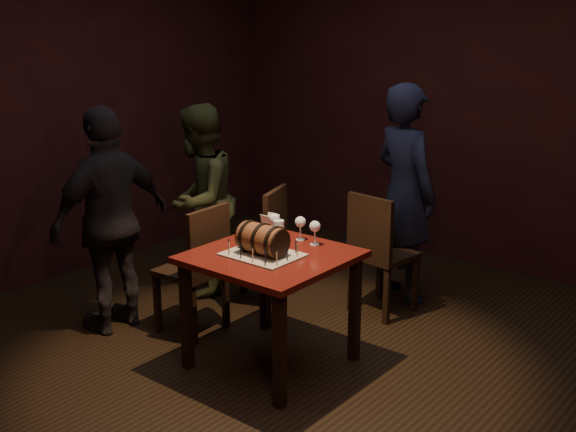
{
  "coord_description": "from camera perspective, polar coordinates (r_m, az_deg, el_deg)",
  "views": [
    {
      "loc": [
        2.71,
        -3.36,
        2.21
      ],
      "look_at": [
        -0.05,
        0.05,
        0.95
      ],
      "focal_mm": 45.0,
      "sensor_mm": 36.0,
      "label": 1
    }
  ],
  "objects": [
    {
      "name": "menu_card",
      "position": [
        4.87,
        -1.43,
        -0.64
      ],
      "size": [
        0.1,
        0.05,
        0.13
      ],
      "primitive_type": null,
      "color": "white",
      "rests_on": "pub_table"
    },
    {
      "name": "birthday_candles",
      "position": [
        4.43,
        -2.02,
        -2.51
      ],
      "size": [
        0.4,
        0.3,
        0.09
      ],
      "color": "#D9C182",
      "rests_on": "cake_board"
    },
    {
      "name": "wine_glass_left",
      "position": [
        4.78,
        -1.08,
        -0.29
      ],
      "size": [
        0.07,
        0.07,
        0.16
      ],
      "color": "silver",
      "rests_on": "pub_table"
    },
    {
      "name": "person_back",
      "position": [
        5.63,
        9.2,
        1.78
      ],
      "size": [
        0.72,
        0.6,
        1.69
      ],
      "primitive_type": "imported",
      "rotation": [
        0.0,
        0.0,
        2.78
      ],
      "color": "black",
      "rests_on": "ground"
    },
    {
      "name": "pub_table",
      "position": [
        4.52,
        -1.32,
        -4.31
      ],
      "size": [
        0.9,
        0.9,
        0.75
      ],
      "color": "#430E0B",
      "rests_on": "ground"
    },
    {
      "name": "pint_of_ale",
      "position": [
        4.67,
        -0.75,
        -1.27
      ],
      "size": [
        0.07,
        0.07,
        0.15
      ],
      "color": "silver",
      "rests_on": "pub_table"
    },
    {
      "name": "room_shell",
      "position": [
        4.4,
        0.05,
        5.4
      ],
      "size": [
        5.04,
        5.04,
        2.8
      ],
      "color": "black",
      "rests_on": "ground"
    },
    {
      "name": "chair_back",
      "position": [
        5.35,
        7.1,
        -2.52
      ],
      "size": [
        0.45,
        0.45,
        0.93
      ],
      "color": "black",
      "rests_on": "ground"
    },
    {
      "name": "wine_glass_mid",
      "position": [
        4.71,
        0.98,
        -0.55
      ],
      "size": [
        0.07,
        0.07,
        0.16
      ],
      "color": "silver",
      "rests_on": "pub_table"
    },
    {
      "name": "barrel_cake",
      "position": [
        4.42,
        -2.03,
        -1.85
      ],
      "size": [
        0.35,
        0.2,
        0.2
      ],
      "color": "brown",
      "rests_on": "cake_board"
    },
    {
      "name": "person_left_front",
      "position": [
        5.16,
        -13.81,
        -0.33
      ],
      "size": [
        0.43,
        0.95,
        1.6
      ],
      "primitive_type": "imported",
      "rotation": [
        0.0,
        0.0,
        -1.61
      ],
      "color": "black",
      "rests_on": "ground"
    },
    {
      "name": "wine_glass_right",
      "position": [
        4.62,
        2.14,
        -0.91
      ],
      "size": [
        0.07,
        0.07,
        0.16
      ],
      "color": "silver",
      "rests_on": "pub_table"
    },
    {
      "name": "chair_left_front",
      "position": [
        5.03,
        -7.07,
        -3.71
      ],
      "size": [
        0.42,
        0.42,
        0.93
      ],
      "color": "black",
      "rests_on": "ground"
    },
    {
      "name": "person_left_rear",
      "position": [
        5.72,
        -7.01,
        1.19
      ],
      "size": [
        0.8,
        0.89,
        1.52
      ],
      "primitive_type": "imported",
      "rotation": [
        0.0,
        0.0,
        -1.21
      ],
      "color": "#363A1D",
      "rests_on": "ground"
    },
    {
      "name": "cake_board",
      "position": [
        4.45,
        -2.02,
        -3.07
      ],
      "size": [
        0.45,
        0.35,
        0.01
      ],
      "primitive_type": "cube",
      "color": "#9F9280",
      "rests_on": "pub_table"
    },
    {
      "name": "chair_left_rear",
      "position": [
        5.48,
        -1.96,
        -1.95
      ],
      "size": [
        0.51,
        0.51,
        0.93
      ],
      "color": "black",
      "rests_on": "ground"
    }
  ]
}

